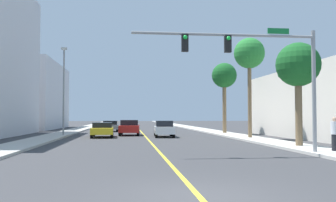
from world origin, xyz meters
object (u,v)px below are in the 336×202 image
(car_yellow, at_px, (102,129))
(traffic_signal_mast, at_px, (259,60))
(car_red, at_px, (129,128))
(car_gray, at_px, (111,126))
(palm_mid, at_px, (249,55))
(palm_far, at_px, (224,77))
(car_white, at_px, (164,129))
(pedestrian, at_px, (335,134))
(street_lamp, at_px, (64,86))
(palm_near, at_px, (298,66))

(car_yellow, bearing_deg, traffic_signal_mast, -63.87)
(car_red, bearing_deg, car_gray, 106.56)
(palm_mid, xyz_separation_m, palm_far, (0.14, 8.55, -0.93))
(car_white, bearing_deg, car_yellow, -178.04)
(palm_mid, relative_size, pedestrian, 4.85)
(street_lamp, relative_size, car_red, 2.06)
(palm_mid, bearing_deg, car_yellow, 161.44)
(traffic_signal_mast, height_order, car_yellow, traffic_signal_mast)
(car_yellow, bearing_deg, street_lamp, 154.88)
(palm_mid, height_order, palm_far, palm_mid)
(car_red, bearing_deg, palm_near, -54.92)
(palm_near, bearing_deg, car_white, 118.49)
(palm_mid, bearing_deg, car_gray, 126.16)
(car_gray, xyz_separation_m, pedestrian, (12.54, -28.60, 0.29))
(palm_far, xyz_separation_m, car_yellow, (-12.48, -4.41, -5.38))
(palm_far, bearing_deg, car_red, -172.95)
(traffic_signal_mast, distance_m, palm_near, 5.31)
(car_white, relative_size, car_gray, 1.03)
(street_lamp, xyz_separation_m, car_yellow, (3.73, -1.61, -3.98))
(traffic_signal_mast, distance_m, street_lamp, 21.88)
(street_lamp, xyz_separation_m, palm_near, (16.18, -14.32, 0.21))
(palm_far, distance_m, car_yellow, 14.29)
(car_white, distance_m, car_red, 4.50)
(traffic_signal_mast, relative_size, palm_far, 1.24)
(car_white, xyz_separation_m, pedestrian, (7.12, -16.04, 0.25))
(street_lamp, xyz_separation_m, palm_far, (16.20, 2.80, 1.40))
(traffic_signal_mast, distance_m, pedestrian, 5.45)
(palm_near, distance_m, pedestrian, 5.18)
(street_lamp, relative_size, palm_mid, 0.99)
(car_white, bearing_deg, pedestrian, -63.53)
(street_lamp, distance_m, car_yellow, 5.69)
(palm_far, xyz_separation_m, car_red, (-10.03, -1.24, -5.33))
(traffic_signal_mast, height_order, pedestrian, traffic_signal_mast)
(car_yellow, bearing_deg, pedestrian, -53.41)
(traffic_signal_mast, bearing_deg, palm_mid, 73.33)
(traffic_signal_mast, bearing_deg, palm_near, 44.45)
(traffic_signal_mast, xyz_separation_m, palm_mid, (3.67, 12.27, 2.38))
(traffic_signal_mast, relative_size, car_red, 2.30)
(traffic_signal_mast, bearing_deg, car_gray, 106.37)
(traffic_signal_mast, height_order, palm_far, palm_far)
(palm_mid, distance_m, car_gray, 21.56)
(palm_near, xyz_separation_m, car_red, (-10.00, 15.87, -4.14))
(car_white, bearing_deg, palm_mid, -28.66)
(palm_mid, distance_m, car_yellow, 14.47)
(street_lamp, height_order, car_gray, street_lamp)
(palm_near, height_order, car_white, palm_near)
(car_yellow, distance_m, car_white, 5.59)
(traffic_signal_mast, height_order, car_gray, traffic_signal_mast)
(palm_far, bearing_deg, car_yellow, -160.53)
(palm_mid, xyz_separation_m, pedestrian, (0.37, -11.96, -6.02))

